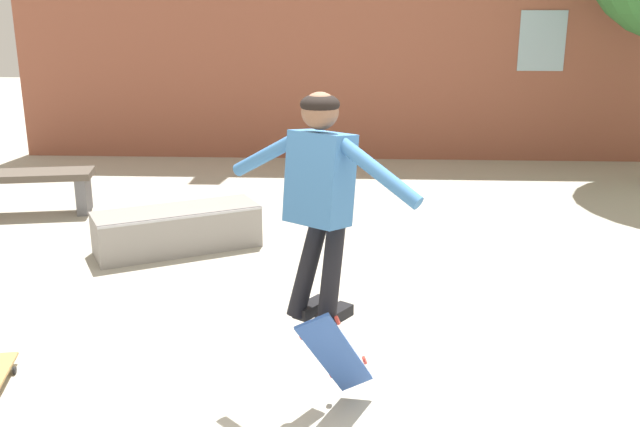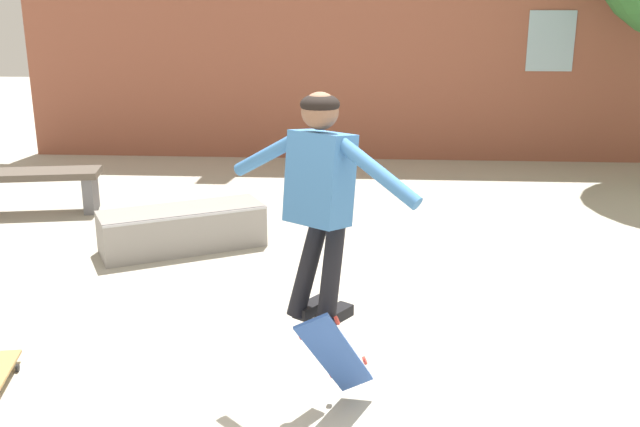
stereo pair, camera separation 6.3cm
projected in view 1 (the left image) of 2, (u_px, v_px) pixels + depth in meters
The scene contains 6 objects.
ground_plane at pixel (379, 410), 4.39m from camera, with size 40.00×40.00×0.00m, color #B2AD9E.
building_backdrop at pixel (366, 40), 11.16m from camera, with size 11.66×0.52×4.84m.
park_bench at pixel (17, 184), 8.38m from camera, with size 1.79×0.80×0.51m.
skate_ledge at pixel (177, 229), 7.20m from camera, with size 1.70×1.26×0.43m.
skater at pixel (320, 189), 4.04m from camera, with size 1.13×0.81×1.35m.
skateboard_flipping at pixel (336, 354), 4.23m from camera, with size 0.46×0.46×0.73m.
Camera 1 is at (-0.17, -3.88, 2.41)m, focal length 40.00 mm.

